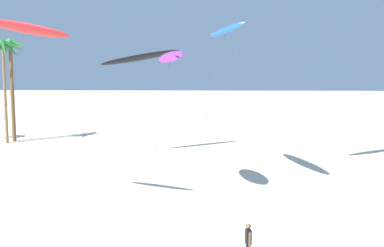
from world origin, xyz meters
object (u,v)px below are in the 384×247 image
Objects in this scene: flying_kite_2 at (25,28)px; flying_kite_4 at (226,30)px; palm_tree_4 at (3,54)px; flying_kite_1 at (171,57)px; person_near_left at (248,242)px; palm_tree_3 at (11,62)px; flying_kite_0 at (142,57)px.

flying_kite_4 reaches higher than flying_kite_2.
flying_kite_1 is at bearing -45.96° from palm_tree_4.
palm_tree_4 is at bearing 144.83° from flying_kite_4.
person_near_left is (11.24, -6.50, -9.00)m from flying_kite_2.
palm_tree_3 is at bearing 125.86° from person_near_left.
palm_tree_4 is at bearing 127.29° from person_near_left.
palm_tree_3 is 0.98× the size of flying_kite_0.
palm_tree_3 is at bearing 142.50° from flying_kite_4.
flying_kite_0 is at bearing -24.02° from palm_tree_3.
flying_kite_1 is at bearing -48.09° from palm_tree_3.
flying_kite_0 reaches higher than person_near_left.
flying_kite_1 is at bearing 110.71° from person_near_left.
palm_tree_4 is 27.12m from flying_kite_4.
flying_kite_1 is 0.85× the size of flying_kite_2.
palm_tree_4 is 6.18× the size of person_near_left.
flying_kite_2 is at bearing -63.86° from palm_tree_4.
palm_tree_3 reaches higher than person_near_left.
flying_kite_2 reaches higher than flying_kite_0.
flying_kite_0 is at bearing 78.62° from flying_kite_2.
palm_tree_4 is at bearing 134.04° from flying_kite_1.
palm_tree_3 reaches higher than palm_tree_4.
palm_tree_3 is 6.30× the size of person_near_left.
person_near_left is (22.63, -29.72, -8.23)m from palm_tree_4.
palm_tree_4 is 26.92m from flying_kite_1.
flying_kite_0 is at bearing 107.45° from person_near_left.
flying_kite_2 is 13.18m from flying_kite_4.
palm_tree_3 reaches higher than flying_kite_2.
palm_tree_3 is 38.81m from person_near_left.
palm_tree_4 reaches higher than person_near_left.
flying_kite_4 reaches higher than flying_kite_0.
palm_tree_3 is 1.00× the size of flying_kite_4.
palm_tree_3 is 1.19× the size of flying_kite_1.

